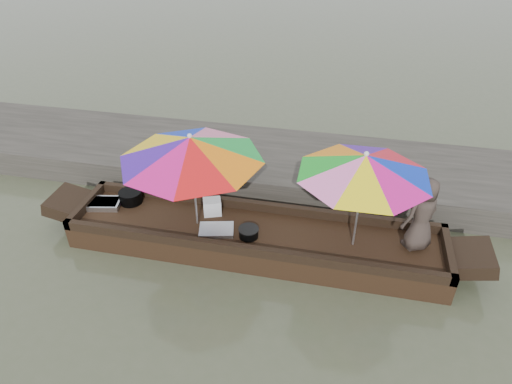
% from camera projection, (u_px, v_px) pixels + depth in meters
% --- Properties ---
extents(water, '(80.00, 80.00, 0.00)m').
position_uv_depth(water, '(255.00, 248.00, 7.19)').
color(water, '#464C35').
rests_on(water, ground).
extents(dock, '(22.00, 2.20, 0.50)m').
position_uv_depth(dock, '(279.00, 165.00, 8.83)').
color(dock, '#2D2B26').
rests_on(dock, ground).
extents(boat_hull, '(5.73, 1.20, 0.35)m').
position_uv_depth(boat_hull, '(255.00, 240.00, 7.09)').
color(boat_hull, black).
rests_on(boat_hull, water).
extents(cooking_pot, '(0.38, 0.38, 0.20)m').
position_uv_depth(cooking_pot, '(131.00, 197.00, 7.58)').
color(cooking_pot, black).
rests_on(cooking_pot, boat_hull).
extents(tray_crayfish, '(0.58, 0.46, 0.09)m').
position_uv_depth(tray_crayfish, '(104.00, 204.00, 7.51)').
color(tray_crayfish, silver).
rests_on(tray_crayfish, boat_hull).
extents(tray_scallop, '(0.59, 0.47, 0.06)m').
position_uv_depth(tray_scallop, '(216.00, 230.00, 6.96)').
color(tray_scallop, silver).
rests_on(tray_scallop, boat_hull).
extents(charcoal_grill, '(0.29, 0.29, 0.14)m').
position_uv_depth(charcoal_grill, '(249.00, 233.00, 6.84)').
color(charcoal_grill, black).
rests_on(charcoal_grill, boat_hull).
extents(supply_bag, '(0.34, 0.30, 0.26)m').
position_uv_depth(supply_bag, '(212.00, 207.00, 7.29)').
color(supply_bag, silver).
rests_on(supply_bag, boat_hull).
extents(vendor, '(0.68, 0.64, 1.16)m').
position_uv_depth(vendor, '(422.00, 214.00, 6.38)').
color(vendor, '#3B302A').
rests_on(vendor, boat_hull).
extents(umbrella_bow, '(2.34, 2.34, 1.55)m').
position_uv_depth(umbrella_bow, '(194.00, 181.00, 6.72)').
color(umbrella_bow, green).
rests_on(umbrella_bow, boat_hull).
extents(umbrella_stern, '(2.42, 2.42, 1.55)m').
position_uv_depth(umbrella_stern, '(359.00, 201.00, 6.30)').
color(umbrella_stern, red).
rests_on(umbrella_stern, boat_hull).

